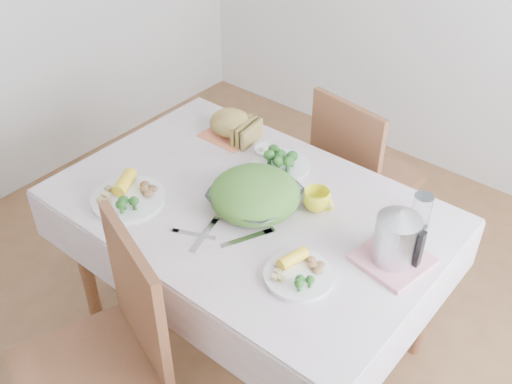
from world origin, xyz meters
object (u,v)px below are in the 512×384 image
Objects in this scene: dining_table at (249,274)px; electric_kettle at (397,235)px; yellow_mug at (317,200)px; dinner_plate_left at (129,200)px; chair_far at (366,175)px; chair_near at (91,378)px; salad_bowl at (255,199)px; dinner_plate_right at (299,275)px.

electric_kettle is (0.59, 0.08, 0.51)m from dining_table.
electric_kettle reaches higher than yellow_mug.
yellow_mug is 0.51× the size of electric_kettle.
dinner_plate_left is at bearing -152.58° from electric_kettle.
chair_far is (0.07, 0.83, 0.09)m from dining_table.
dining_table is at bearing -146.52° from yellow_mug.
yellow_mug is at bearing 36.35° from dinner_plate_left.
electric_kettle reaches higher than dining_table.
chair_near is 3.45× the size of dinner_plate_left.
chair_near is at bearing -119.48° from electric_kettle.
chair_far is at bearing 131.30° from electric_kettle.
dining_table is at bearing 179.12° from salad_bowl.
chair_far is at bearing 68.63° from dinner_plate_left.
salad_bowl is 0.50m from dinner_plate_left.
chair_near is 4.19× the size of dinner_plate_right.
yellow_mug reaches higher than dinner_plate_left.
electric_kettle reaches higher than dinner_plate_left.
salad_bowl is 3.04× the size of yellow_mug.
electric_kettle is (0.56, 0.08, 0.08)m from salad_bowl.
salad_bowl is 0.57m from electric_kettle.
salad_bowl is 1.13× the size of dinner_plate_left.
salad_bowl is (-0.04, -0.83, 0.34)m from chair_far.
yellow_mug reaches higher than dinner_plate_right.
dinner_plate_right is at bearing -28.94° from salad_bowl.
chair_far is 3.23× the size of dinner_plate_left.
chair_near is at bearing -93.16° from dining_table.
dinner_plate_left is at bearing 77.26° from chair_far.
dinner_plate_left is at bearing -142.06° from dining_table.
dinner_plate_right is at bearing -63.89° from yellow_mug.
chair_far reaches higher than dinner_plate_left.
dining_table is 4.24× the size of salad_bowl.
dining_table is 0.84m from chair_far.
chair_near is 0.68m from dinner_plate_left.
dining_table is 1.48× the size of chair_far.
chair_near is 9.31× the size of yellow_mug.
chair_near is at bearing -56.96° from dinner_plate_left.
dining_table is 4.78× the size of dinner_plate_left.
electric_kettle is at bearing 7.78° from salad_bowl.
chair_far is at bearing 102.46° from yellow_mug.
dining_table is 5.80× the size of dinner_plate_right.
chair_far reaches higher than salad_bowl.
electric_kettle reaches higher than chair_near.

